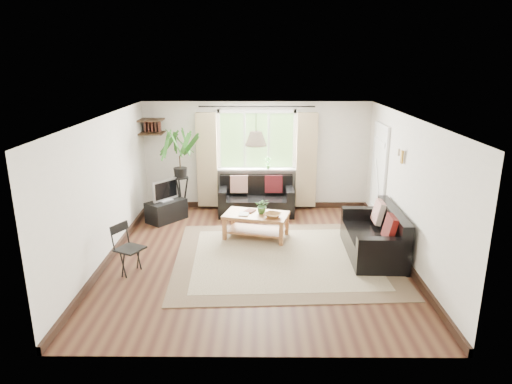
{
  "coord_description": "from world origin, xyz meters",
  "views": [
    {
      "loc": [
        0.05,
        -7.23,
        3.3
      ],
      "look_at": [
        0.0,
        0.4,
        1.05
      ],
      "focal_mm": 32.0,
      "sensor_mm": 36.0,
      "label": 1
    }
  ],
  "objects_px": {
    "tv_stand": "(166,211)",
    "palm_stand": "(181,174)",
    "sofa_back": "(256,197)",
    "coffee_table": "(256,226)",
    "sofa_right": "(373,234)",
    "folding_chair": "(130,250)"
  },
  "relations": [
    {
      "from": "sofa_back",
      "to": "sofa_right",
      "type": "height_order",
      "value": "sofa_right"
    },
    {
      "from": "sofa_back",
      "to": "coffee_table",
      "type": "relative_size",
      "value": 1.37
    },
    {
      "from": "sofa_right",
      "to": "coffee_table",
      "type": "relative_size",
      "value": 1.43
    },
    {
      "from": "tv_stand",
      "to": "palm_stand",
      "type": "bearing_deg",
      "value": -1.5
    },
    {
      "from": "sofa_right",
      "to": "palm_stand",
      "type": "distance_m",
      "value": 4.21
    },
    {
      "from": "sofa_right",
      "to": "coffee_table",
      "type": "bearing_deg",
      "value": -109.84
    },
    {
      "from": "coffee_table",
      "to": "folding_chair",
      "type": "relative_size",
      "value": 1.47
    },
    {
      "from": "sofa_right",
      "to": "folding_chair",
      "type": "distance_m",
      "value": 4.06
    },
    {
      "from": "folding_chair",
      "to": "sofa_right",
      "type": "bearing_deg",
      "value": -51.89
    },
    {
      "from": "folding_chair",
      "to": "coffee_table",
      "type": "bearing_deg",
      "value": -25.02
    },
    {
      "from": "tv_stand",
      "to": "folding_chair",
      "type": "height_order",
      "value": "folding_chair"
    },
    {
      "from": "tv_stand",
      "to": "sofa_right",
      "type": "bearing_deg",
      "value": -74.43
    },
    {
      "from": "sofa_back",
      "to": "sofa_right",
      "type": "relative_size",
      "value": 0.96
    },
    {
      "from": "sofa_right",
      "to": "folding_chair",
      "type": "xyz_separation_m",
      "value": [
        -4.0,
        -0.73,
        0.01
      ]
    },
    {
      "from": "tv_stand",
      "to": "coffee_table",
      "type": "bearing_deg",
      "value": -77.46
    },
    {
      "from": "palm_stand",
      "to": "tv_stand",
      "type": "bearing_deg",
      "value": -130.96
    },
    {
      "from": "sofa_right",
      "to": "tv_stand",
      "type": "height_order",
      "value": "sofa_right"
    },
    {
      "from": "coffee_table",
      "to": "folding_chair",
      "type": "bearing_deg",
      "value": -142.79
    },
    {
      "from": "tv_stand",
      "to": "palm_stand",
      "type": "xyz_separation_m",
      "value": [
        0.28,
        0.32,
        0.72
      ]
    },
    {
      "from": "tv_stand",
      "to": "folding_chair",
      "type": "bearing_deg",
      "value": -142.44
    },
    {
      "from": "tv_stand",
      "to": "folding_chair",
      "type": "relative_size",
      "value": 1.0
    },
    {
      "from": "sofa_back",
      "to": "sofa_right",
      "type": "xyz_separation_m",
      "value": [
        2.02,
        -2.19,
        0.02
      ]
    }
  ]
}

